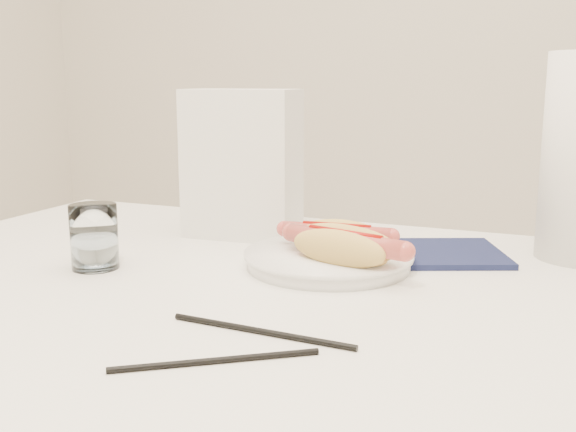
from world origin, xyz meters
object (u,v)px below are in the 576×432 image
at_px(hotdog_right, 345,247).
at_px(water_glass, 94,237).
at_px(table, 271,331).
at_px(hotdog_left, 337,237).
at_px(napkin_box, 242,164).
at_px(plate, 328,261).

relative_size(hotdog_right, water_glass, 1.97).
xyz_separation_m(table, hotdog_left, (0.04, 0.13, 0.10)).
xyz_separation_m(water_glass, napkin_box, (0.10, 0.25, 0.07)).
xyz_separation_m(hotdog_left, hotdog_right, (0.03, -0.06, 0.00)).
relative_size(hotdog_left, water_glass, 1.75).
distance_m(hotdog_right, water_glass, 0.33).
xyz_separation_m(hotdog_left, water_glass, (-0.29, -0.14, 0.01)).
bearing_deg(water_glass, plate, 23.13).
relative_size(water_glass, napkin_box, 0.37).
bearing_deg(table, hotdog_right, 43.03).
height_order(table, hotdog_left, hotdog_left).
bearing_deg(hotdog_right, table, -122.19).
distance_m(plate, hotdog_right, 0.06).
bearing_deg(napkin_box, hotdog_left, -32.22).
height_order(water_glass, napkin_box, napkin_box).
xyz_separation_m(table, water_glass, (-0.25, -0.02, 0.10)).
bearing_deg(napkin_box, water_glass, -115.35).
distance_m(plate, napkin_box, 0.25).
distance_m(hotdog_right, napkin_box, 0.28).
height_order(table, napkin_box, napkin_box).
bearing_deg(plate, water_glass, -156.87).
height_order(plate, napkin_box, napkin_box).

